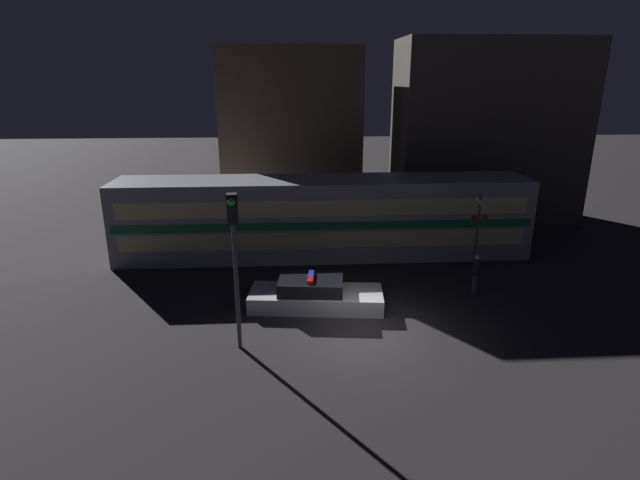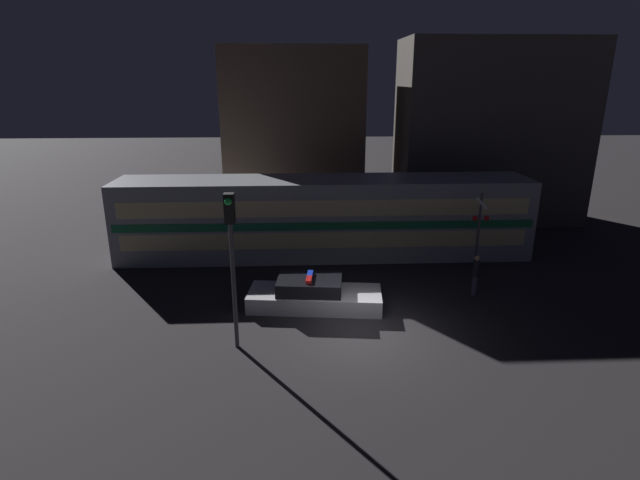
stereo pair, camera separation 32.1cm
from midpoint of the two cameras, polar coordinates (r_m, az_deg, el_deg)
The scene contains 8 objects.
ground_plane at distance 16.99m, azimuth 5.28°, elevation -10.85°, with size 120.00×120.00×0.00m, color #262326.
train at distance 23.81m, azimuth 0.85°, elevation 2.60°, with size 19.34×3.01×3.73m.
police_car at distance 18.74m, azimuth -0.25°, elevation -6.33°, with size 5.10×2.35×1.25m.
pedestrian at distance 20.55m, azimuth 17.80°, elevation -3.82°, with size 0.28×0.28×1.65m.
crossing_signal_near at distance 22.72m, azimuth 18.12°, elevation 1.43°, with size 0.74×0.30×3.53m.
traffic_light_corner at distance 15.08m, azimuth -9.49°, elevation -0.50°, with size 0.30×0.46×5.01m.
building_left at distance 30.98m, azimuth -2.71°, elevation 11.97°, with size 7.94×6.33×9.91m.
building_center at distance 31.38m, azimuth 19.20°, elevation 11.50°, with size 10.58×4.38×10.34m.
Camera 2 is at (-2.09, -14.74, 8.16)m, focal length 28.00 mm.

